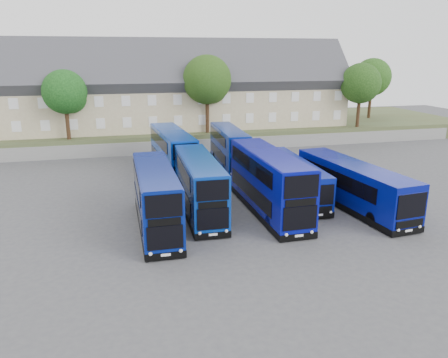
% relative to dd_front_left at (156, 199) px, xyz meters
% --- Properties ---
extents(ground, '(120.00, 120.00, 0.00)m').
position_rel_dd_front_left_xyz_m(ground, '(6.55, -1.44, -2.01)').
color(ground, '#434448').
rests_on(ground, ground).
extents(retaining_wall, '(70.00, 0.40, 1.50)m').
position_rel_dd_front_left_xyz_m(retaining_wall, '(6.55, 22.56, -1.26)').
color(retaining_wall, slate).
rests_on(retaining_wall, ground).
extents(earth_bank, '(80.00, 20.00, 2.00)m').
position_rel_dd_front_left_xyz_m(earth_bank, '(6.55, 32.56, -1.01)').
color(earth_bank, '#484C2A').
rests_on(earth_bank, ground).
extents(terrace_row, '(48.00, 10.40, 11.20)m').
position_rel_dd_front_left_xyz_m(terrace_row, '(3.55, 28.56, 4.59)').
color(terrace_row, tan).
rests_on(terrace_row, earth_bank).
extents(dd_front_left, '(2.38, 10.31, 4.09)m').
position_rel_dd_front_left_xyz_m(dd_front_left, '(0.00, 0.00, 0.00)').
color(dd_front_left, navy).
rests_on(dd_front_left, ground).
extents(dd_front_mid, '(2.60, 10.30, 4.07)m').
position_rel_dd_front_left_xyz_m(dd_front_mid, '(3.32, 2.13, -0.01)').
color(dd_front_mid, '#08329B').
rests_on(dd_front_mid, ground).
extents(dd_front_right, '(2.71, 11.21, 4.44)m').
position_rel_dd_front_left_xyz_m(dd_front_right, '(8.25, 1.12, 0.17)').
color(dd_front_right, '#070D91').
rests_on(dd_front_right, ground).
extents(dd_rear_left, '(3.24, 10.87, 4.26)m').
position_rel_dd_front_left_xyz_m(dd_rear_left, '(2.83, 12.89, 0.09)').
color(dd_rear_left, '#0835A4').
rests_on(dd_rear_left, ground).
extents(dd_rear_right, '(2.62, 9.87, 3.89)m').
position_rel_dd_front_left_xyz_m(dd_rear_right, '(8.90, 14.90, -0.10)').
color(dd_rear_right, navy).
rests_on(dd_rear_right, ground).
extents(coach_east_a, '(2.71, 11.02, 2.99)m').
position_rel_dd_front_left_xyz_m(coach_east_a, '(11.36, 4.03, -0.54)').
color(coach_east_a, '#07178F').
rests_on(coach_east_a, ground).
extents(coach_east_b, '(3.80, 12.37, 3.33)m').
position_rel_dd_front_left_xyz_m(coach_east_b, '(14.83, 0.67, -0.37)').
color(coach_east_b, '#070F81').
rests_on(coach_east_b, ground).
extents(tree_west, '(4.80, 4.80, 7.65)m').
position_rel_dd_front_left_xyz_m(tree_west, '(-7.30, 23.66, 5.04)').
color(tree_west, '#382314').
rests_on(tree_west, earth_bank).
extents(tree_mid, '(5.76, 5.76, 9.18)m').
position_rel_dd_front_left_xyz_m(tree_mid, '(8.70, 24.16, 6.06)').
color(tree_mid, '#382314').
rests_on(tree_mid, earth_bank).
extents(tree_east, '(5.12, 5.12, 8.16)m').
position_rel_dd_front_left_xyz_m(tree_east, '(28.70, 23.66, 5.38)').
color(tree_east, '#382314').
rests_on(tree_east, earth_bank).
extents(tree_far, '(5.44, 5.44, 8.67)m').
position_rel_dd_front_left_xyz_m(tree_far, '(34.70, 30.66, 5.72)').
color(tree_far, '#382314').
rests_on(tree_far, earth_bank).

